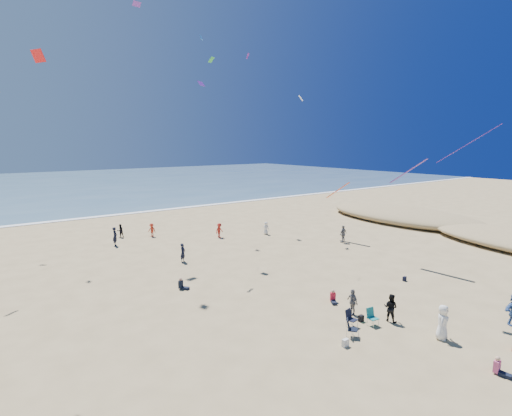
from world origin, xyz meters
TOP-DOWN VIEW (x-y plane):
  - ground at (0.00, 0.00)m, footprint 220.00×220.00m
  - ocean at (0.00, 95.00)m, footprint 220.00×100.00m
  - surf_line at (0.00, 45.00)m, footprint 220.00×1.20m
  - standing_flyers at (4.93, 10.76)m, footprint 37.29×35.79m
  - seated_group at (0.98, 5.11)m, footprint 21.37×30.33m
  - chair_cluster at (3.95, 0.98)m, footprint 2.76×1.57m
  - white_tote at (1.90, 0.20)m, footprint 0.35×0.20m
  - black_backpack at (4.88, 1.59)m, footprint 0.30×0.22m
  - navy_bag at (13.07, 4.10)m, footprint 0.28×0.18m
  - kites_aloft at (9.67, 13.98)m, footprint 37.67×42.59m

SIDE VIEW (x-z plane):
  - ground at x=0.00m, z-range 0.00..0.00m
  - ocean at x=0.00m, z-range 0.00..0.06m
  - surf_line at x=0.00m, z-range 0.00..0.08m
  - navy_bag at x=13.07m, z-range 0.00..0.34m
  - black_backpack at x=4.88m, z-range 0.00..0.38m
  - white_tote at x=1.90m, z-range 0.00..0.40m
  - seated_group at x=0.98m, z-range 0.00..0.84m
  - chair_cluster at x=3.95m, z-range 0.00..1.00m
  - standing_flyers at x=4.93m, z-range -0.10..1.81m
  - kites_aloft at x=9.67m, z-range 0.29..28.97m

